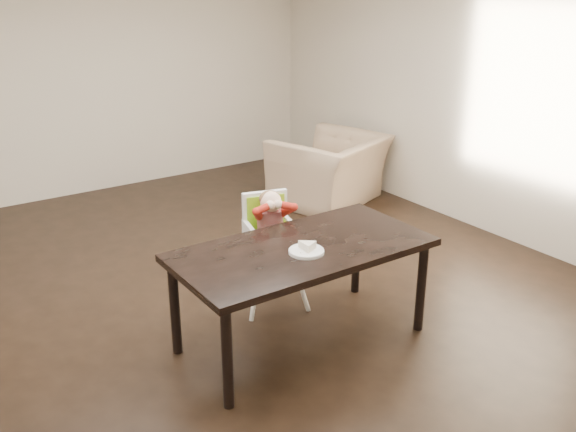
% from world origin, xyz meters
% --- Properties ---
extents(ground, '(7.00, 7.00, 0.00)m').
position_xyz_m(ground, '(0.00, 0.00, 0.00)').
color(ground, black).
rests_on(ground, ground).
extents(room_walls, '(6.02, 7.02, 2.71)m').
position_xyz_m(room_walls, '(0.00, 0.00, 1.86)').
color(room_walls, beige).
rests_on(room_walls, ground).
extents(dining_table, '(1.80, 0.90, 0.75)m').
position_xyz_m(dining_table, '(0.18, -0.73, 0.67)').
color(dining_table, black).
rests_on(dining_table, ground).
extents(high_chair, '(0.49, 0.49, 0.96)m').
position_xyz_m(high_chair, '(0.32, -0.10, 0.68)').
color(high_chair, white).
rests_on(high_chair, ground).
extents(plate, '(0.24, 0.24, 0.07)m').
position_xyz_m(plate, '(0.15, -0.83, 0.77)').
color(plate, white).
rests_on(plate, dining_table).
extents(armchair, '(1.37, 1.11, 1.04)m').
position_xyz_m(armchair, '(2.20, 1.54, 0.52)').
color(armchair, tan).
rests_on(armchair, ground).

